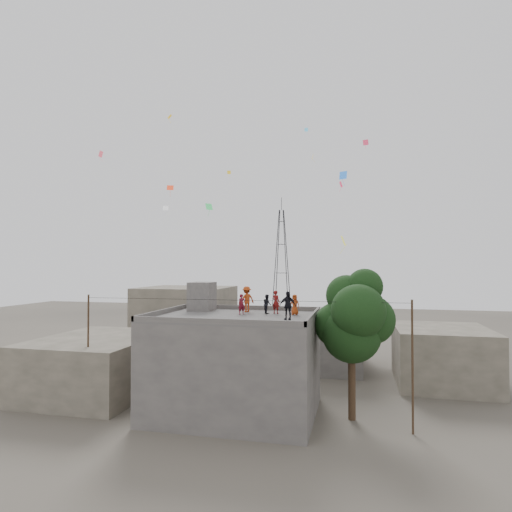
{
  "coord_description": "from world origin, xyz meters",
  "views": [
    {
      "loc": [
        7.55,
        -26.09,
        9.3
      ],
      "look_at": [
        1.1,
        1.13,
        9.91
      ],
      "focal_mm": 30.0,
      "sensor_mm": 36.0,
      "label": 1
    }
  ],
  "objects_px": {
    "stair_head_box": "(202,296)",
    "tree": "(354,318)",
    "transmission_tower": "(282,267)",
    "person_red_adult": "(276,302)",
    "person_dark_adult": "(288,306)"
  },
  "relations": [
    {
      "from": "person_dark_adult",
      "to": "person_red_adult",
      "type": "bearing_deg",
      "value": 118.89
    },
    {
      "from": "transmission_tower",
      "to": "person_dark_adult",
      "type": "bearing_deg",
      "value": -79.61
    },
    {
      "from": "stair_head_box",
      "to": "person_red_adult",
      "type": "xyz_separation_m",
      "value": [
        5.49,
        -0.78,
        -0.23
      ]
    },
    {
      "from": "person_red_adult",
      "to": "person_dark_adult",
      "type": "height_order",
      "value": "person_dark_adult"
    },
    {
      "from": "stair_head_box",
      "to": "person_red_adult",
      "type": "bearing_deg",
      "value": -8.12
    },
    {
      "from": "transmission_tower",
      "to": "person_dark_adult",
      "type": "distance_m",
      "value": 41.91
    },
    {
      "from": "stair_head_box",
      "to": "person_red_adult",
      "type": "height_order",
      "value": "stair_head_box"
    },
    {
      "from": "stair_head_box",
      "to": "tree",
      "type": "height_order",
      "value": "tree"
    },
    {
      "from": "stair_head_box",
      "to": "tree",
      "type": "distance_m",
      "value": 10.8
    },
    {
      "from": "transmission_tower",
      "to": "stair_head_box",
      "type": "bearing_deg",
      "value": -88.77
    },
    {
      "from": "tree",
      "to": "transmission_tower",
      "type": "distance_m",
      "value": 41.12
    },
    {
      "from": "tree",
      "to": "transmission_tower",
      "type": "xyz_separation_m",
      "value": [
        -11.37,
        39.4,
        2.97
      ]
    },
    {
      "from": "stair_head_box",
      "to": "tree",
      "type": "relative_size",
      "value": 0.22
    },
    {
      "from": "person_red_adult",
      "to": "person_dark_adult",
      "type": "bearing_deg",
      "value": 134.84
    },
    {
      "from": "person_dark_adult",
      "to": "stair_head_box",
      "type": "bearing_deg",
      "value": 156.77
    }
  ]
}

